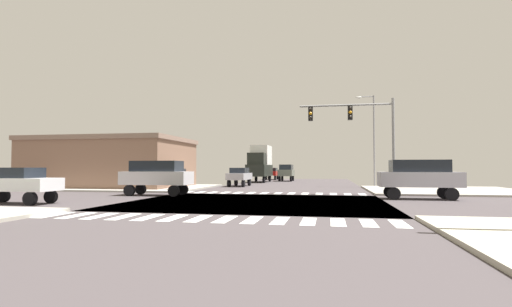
# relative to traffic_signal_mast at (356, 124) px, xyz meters

# --- Properties ---
(ground) EXTENTS (90.00, 90.00, 0.05)m
(ground) POSITION_rel_traffic_signal_mast_xyz_m (-5.86, -6.88, -4.97)
(ground) COLOR #433C3F
(sidewalk_corner_ne) EXTENTS (12.00, 12.00, 0.14)m
(sidewalk_corner_ne) POSITION_rel_traffic_signal_mast_xyz_m (7.14, 5.12, -4.88)
(sidewalk_corner_ne) COLOR #A09B91
(sidewalk_corner_ne) RESTS_ON ground
(sidewalk_corner_nw) EXTENTS (12.00, 12.00, 0.14)m
(sidewalk_corner_nw) POSITION_rel_traffic_signal_mast_xyz_m (-18.86, 5.12, -4.88)
(sidewalk_corner_nw) COLOR #A19F96
(sidewalk_corner_nw) RESTS_ON ground
(crosswalk_near) EXTENTS (13.50, 2.00, 0.01)m
(crosswalk_near) POSITION_rel_traffic_signal_mast_xyz_m (-6.11, -14.18, -4.94)
(crosswalk_near) COLOR white
(crosswalk_near) RESTS_ON ground
(crosswalk_far) EXTENTS (13.50, 2.00, 0.01)m
(crosswalk_far) POSITION_rel_traffic_signal_mast_xyz_m (-6.11, 0.42, -4.94)
(crosswalk_far) COLOR white
(crosswalk_far) RESTS_ON ground
(traffic_signal_mast) EXTENTS (6.53, 0.55, 6.70)m
(traffic_signal_mast) POSITION_rel_traffic_signal_mast_xyz_m (0.00, 0.00, 0.00)
(traffic_signal_mast) COLOR gray
(traffic_signal_mast) RESTS_ON ground
(street_lamp) EXTENTS (1.78, 0.32, 8.89)m
(street_lamp) POSITION_rel_traffic_signal_mast_xyz_m (2.17, 10.77, 0.31)
(street_lamp) COLOR gray
(street_lamp) RESTS_ON ground
(bank_building) EXTENTS (15.29, 9.47, 4.67)m
(bank_building) POSITION_rel_traffic_signal_mast_xyz_m (-22.13, 5.53, -2.60)
(bank_building) COLOR #85624E
(bank_building) RESTS_ON ground
(box_truck_farside_1) EXTENTS (2.40, 7.20, 4.85)m
(box_truck_farside_1) POSITION_rel_traffic_signal_mast_xyz_m (-10.86, 22.31, -2.38)
(box_truck_farside_1) COLOR black
(box_truck_farside_1) RESTS_ON ground
(sedan_crossing_2) EXTENTS (1.80, 4.30, 1.88)m
(sedan_crossing_2) POSITION_rel_traffic_signal_mast_xyz_m (-10.86, 33.01, -3.83)
(sedan_crossing_2) COLOR black
(sedan_crossing_2) RESTS_ON ground
(suv_queued_1) EXTENTS (1.96, 4.60, 2.34)m
(suv_queued_1) POSITION_rel_traffic_signal_mast_xyz_m (-7.86, 26.81, -3.55)
(suv_queued_1) COLOR black
(suv_queued_1) RESTS_ON ground
(sedan_leading_3) EXTENTS (4.30, 1.80, 1.88)m
(sedan_leading_3) POSITION_rel_traffic_signal_mast_xyz_m (-17.87, -10.38, -3.83)
(sedan_leading_3) COLOR black
(sedan_leading_3) RESTS_ON ground
(suv_trailing_2) EXTENTS (4.60, 1.96, 2.34)m
(suv_trailing_2) POSITION_rel_traffic_signal_mast_xyz_m (3.37, -3.38, -3.55)
(suv_trailing_2) COLOR black
(suv_trailing_2) RESTS_ON ground
(sedan_outer_5) EXTENTS (1.80, 4.30, 1.88)m
(sedan_outer_5) POSITION_rel_traffic_signal_mast_xyz_m (-10.86, 10.42, -3.83)
(sedan_outer_5) COLOR black
(sedan_outer_5) RESTS_ON ground
(suv_inner_3) EXTENTS (4.60, 1.96, 2.34)m
(suv_inner_3) POSITION_rel_traffic_signal_mast_xyz_m (-13.37, -3.38, -3.55)
(suv_inner_3) COLOR black
(suv_inner_3) RESTS_ON ground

